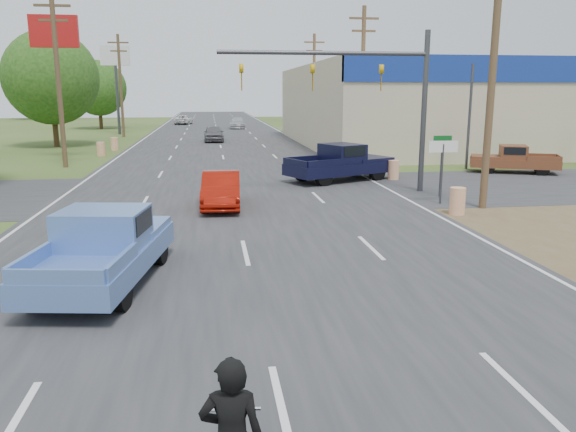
{
  "coord_description": "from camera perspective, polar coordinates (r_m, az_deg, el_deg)",
  "views": [
    {
      "loc": [
        -0.89,
        -7.03,
        4.35
      ],
      "look_at": [
        1.03,
        6.74,
        1.3
      ],
      "focal_mm": 35.0,
      "sensor_mm": 36.0,
      "label": 1
    }
  ],
  "objects": [
    {
      "name": "ground",
      "position": [
        8.32,
        -0.63,
        -19.17
      ],
      "size": [
        200.0,
        200.0,
        0.0
      ],
      "primitive_type": "plane",
      "color": "#35481C",
      "rests_on": "ground"
    },
    {
      "name": "main_road",
      "position": [
        47.24,
        -6.86,
        7.01
      ],
      "size": [
        15.0,
        180.0,
        0.02
      ],
      "primitive_type": "cube",
      "color": "#2D2D30",
      "rests_on": "ground"
    },
    {
      "name": "cross_road",
      "position": [
        25.42,
        -5.8,
        2.48
      ],
      "size": [
        120.0,
        10.0,
        0.02
      ],
      "primitive_type": "cube",
      "color": "#2D2D30",
      "rests_on": "ground"
    },
    {
      "name": "dirt_verge",
      "position": [
        21.22,
        26.39,
        -0.75
      ],
      "size": [
        8.0,
        18.0,
        0.01
      ],
      "primitive_type": "cube",
      "color": "brown",
      "rests_on": "ground"
    },
    {
      "name": "utility_pole_1",
      "position": [
        22.59,
        20.11,
        14.1
      ],
      "size": [
        2.0,
        0.28,
        10.0
      ],
      "color": "#4C3823",
      "rests_on": "ground"
    },
    {
      "name": "utility_pole_2",
      "position": [
        39.44,
        7.57,
        13.68
      ],
      "size": [
        2.0,
        0.28,
        10.0
      ],
      "color": "#4C3823",
      "rests_on": "ground"
    },
    {
      "name": "utility_pole_3",
      "position": [
        56.99,
        2.65,
        13.33
      ],
      "size": [
        2.0,
        0.28,
        10.0
      ],
      "color": "#4C3823",
      "rests_on": "ground"
    },
    {
      "name": "utility_pole_5",
      "position": [
        36.09,
        -22.33,
        13.01
      ],
      "size": [
        2.0,
        0.28,
        10.0
      ],
      "color": "#4C3823",
      "rests_on": "ground"
    },
    {
      "name": "utility_pole_6",
      "position": [
        59.66,
        -16.64,
        12.8
      ],
      "size": [
        2.0,
        0.28,
        10.0
      ],
      "color": "#4C3823",
      "rests_on": "ground"
    },
    {
      "name": "tree_1",
      "position": [
        50.64,
        -22.94,
        12.81
      ],
      "size": [
        7.56,
        7.56,
        9.36
      ],
      "color": "#422D19",
      "rests_on": "ground"
    },
    {
      "name": "tree_2",
      "position": [
        74.24,
        -18.69,
        12.21
      ],
      "size": [
        6.72,
        6.72,
        8.32
      ],
      "color": "#422D19",
      "rests_on": "ground"
    },
    {
      "name": "tree_5",
      "position": [
        106.62,
        9.16,
        13.05
      ],
      "size": [
        7.98,
        7.98,
        9.88
      ],
      "color": "#422D19",
      "rests_on": "ground"
    },
    {
      "name": "tree_6",
      "position": [
        106.12,
        -24.45,
        12.46
      ],
      "size": [
        8.82,
        8.82,
        10.92
      ],
      "color": "#422D19",
      "rests_on": "ground"
    },
    {
      "name": "barrel_0",
      "position": [
        21.35,
        16.83,
        1.45
      ],
      "size": [
        0.56,
        0.56,
        1.0
      ],
      "primitive_type": "cylinder",
      "color": "orange",
      "rests_on": "ground"
    },
    {
      "name": "barrel_1",
      "position": [
        29.31,
        10.67,
        4.61
      ],
      "size": [
        0.56,
        0.56,
        1.0
      ],
      "primitive_type": "cylinder",
      "color": "orange",
      "rests_on": "ground"
    },
    {
      "name": "barrel_2",
      "position": [
        41.91,
        -18.47,
        6.47
      ],
      "size": [
        0.56,
        0.56,
        1.0
      ],
      "primitive_type": "cylinder",
      "color": "orange",
      "rests_on": "ground"
    },
    {
      "name": "barrel_3",
      "position": [
        45.78,
        -17.21,
        7.0
      ],
      "size": [
        0.56,
        0.56,
        1.0
      ],
      "primitive_type": "cylinder",
      "color": "orange",
      "rests_on": "ground"
    },
    {
      "name": "pole_sign_left_near",
      "position": [
        40.29,
        -22.56,
        15.48
      ],
      "size": [
        3.0,
        0.35,
        9.2
      ],
      "color": "#3F3F44",
      "rests_on": "ground"
    },
    {
      "name": "pole_sign_left_far",
      "position": [
        63.82,
        -17.13,
        14.38
      ],
      "size": [
        3.0,
        0.35,
        9.2
      ],
      "color": "#3F3F44",
      "rests_on": "ground"
    },
    {
      "name": "lane_sign",
      "position": [
        23.04,
        15.45,
        5.83
      ],
      "size": [
        1.2,
        0.08,
        2.52
      ],
      "color": "#3F3F44",
      "rests_on": "ground"
    },
    {
      "name": "street_name_sign",
      "position": [
        24.68,
        15.33,
        5.56
      ],
      "size": [
        0.8,
        0.08,
        2.61
      ],
      "color": "#3F3F44",
      "rests_on": "ground"
    },
    {
      "name": "signal_mast",
      "position": [
        24.95,
        7.9,
        13.3
      ],
      "size": [
        9.12,
        0.4,
        7.0
      ],
      "color": "#3F3F44",
      "rests_on": "ground"
    },
    {
      "name": "red_convertible",
      "position": [
        21.91,
        -6.8,
        2.64
      ],
      "size": [
        1.63,
        4.19,
        1.36
      ],
      "primitive_type": "imported",
      "rotation": [
        0.0,
        0.0,
        -0.05
      ],
      "color": "#911206",
      "rests_on": "ground"
    },
    {
      "name": "blue_pickup",
      "position": [
        13.68,
        -18.08,
        -2.9
      ],
      "size": [
        2.86,
        5.57,
        1.76
      ],
      "rotation": [
        0.0,
        0.0,
        -0.16
      ],
      "color": "black",
      "rests_on": "ground"
    },
    {
      "name": "navy_pickup",
      "position": [
        28.59,
        5.54,
        5.46
      ],
      "size": [
        5.99,
        4.32,
        1.86
      ],
      "rotation": [
        0.0,
        0.0,
        -1.13
      ],
      "color": "black",
      "rests_on": "ground"
    },
    {
      "name": "brown_pickup",
      "position": [
        33.69,
        21.82,
        5.4
      ],
      "size": [
        4.96,
        3.5,
        1.54
      ],
      "rotation": [
        0.0,
        0.0,
        1.16
      ],
      "color": "black",
      "rests_on": "ground"
    },
    {
      "name": "distant_car_grey",
      "position": [
        52.24,
        -7.56,
        8.3
      ],
      "size": [
        1.79,
        4.33,
        1.47
      ],
      "primitive_type": "imported",
      "rotation": [
        0.0,
        0.0,
        0.02
      ],
      "color": "slate",
      "rests_on": "ground"
    },
    {
      "name": "distant_car_silver",
      "position": [
        71.67,
        -5.16,
        9.39
      ],
      "size": [
        2.11,
        4.79,
        1.37
      ],
      "primitive_type": "imported",
      "rotation": [
        0.0,
        0.0,
        -0.04
      ],
      "color": "#B5B5BA",
      "rests_on": "ground"
    },
    {
      "name": "distant_car_white",
      "position": [
        82.19,
        -10.55,
        9.58
      ],
      "size": [
        2.67,
        4.81,
        1.27
      ],
      "primitive_type": "imported",
      "rotation": [
        0.0,
        0.0,
        3.01
      ],
      "color": "silver",
      "rests_on": "ground"
    }
  ]
}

